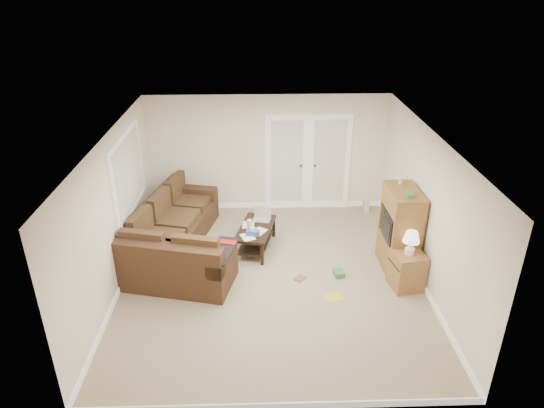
{
  "coord_description": "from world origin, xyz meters",
  "views": [
    {
      "loc": [
        -0.21,
        -6.87,
        4.73
      ],
      "look_at": [
        0.03,
        0.62,
        1.1
      ],
      "focal_mm": 32.0,
      "sensor_mm": 36.0,
      "label": 1
    }
  ],
  "objects_px": {
    "tv_armoire": "(400,229)",
    "sectional_sofa": "(174,241)",
    "coffee_table": "(256,236)",
    "side_cabinet": "(407,267)"
  },
  "relations": [
    {
      "from": "sectional_sofa",
      "to": "coffee_table",
      "type": "height_order",
      "value": "sectional_sofa"
    },
    {
      "from": "sectional_sofa",
      "to": "tv_armoire",
      "type": "bearing_deg",
      "value": 7.58
    },
    {
      "from": "sectional_sofa",
      "to": "side_cabinet",
      "type": "distance_m",
      "value": 4.05
    },
    {
      "from": "tv_armoire",
      "to": "side_cabinet",
      "type": "height_order",
      "value": "tv_armoire"
    },
    {
      "from": "sectional_sofa",
      "to": "tv_armoire",
      "type": "relative_size",
      "value": 2.09
    },
    {
      "from": "tv_armoire",
      "to": "sectional_sofa",
      "type": "bearing_deg",
      "value": 173.88
    },
    {
      "from": "sectional_sofa",
      "to": "side_cabinet",
      "type": "bearing_deg",
      "value": -0.89
    },
    {
      "from": "sectional_sofa",
      "to": "coffee_table",
      "type": "bearing_deg",
      "value": 25.23
    },
    {
      "from": "sectional_sofa",
      "to": "coffee_table",
      "type": "xyz_separation_m",
      "value": [
        1.47,
        0.31,
        -0.11
      ]
    },
    {
      "from": "coffee_table",
      "to": "side_cabinet",
      "type": "bearing_deg",
      "value": -14.62
    }
  ]
}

